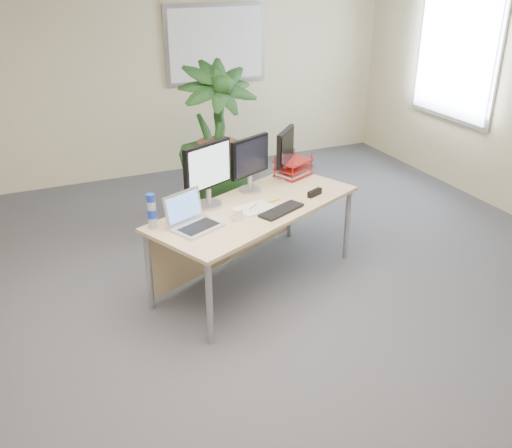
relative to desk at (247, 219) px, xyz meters
name	(u,v)px	position (x,y,z in m)	size (l,w,h in m)	color
floor	(260,363)	(-0.38, -1.10, -0.55)	(8.00, 8.00, 0.00)	#48484D
back_wall	(119,67)	(-0.38, 2.90, 0.80)	(7.00, 0.04, 2.70)	beige
whiteboard	(216,44)	(0.82, 2.86, 1.00)	(1.30, 0.04, 0.95)	#A8A8AD
window	(456,51)	(3.09, 1.20, 1.00)	(0.04, 1.30, 1.55)	#A8A8AD
desk	(247,219)	(0.00, 0.00, 0.00)	(1.97, 1.44, 0.70)	tan
floor_plant	(217,147)	(0.24, 1.35, 0.20)	(0.84, 0.84, 1.50)	#153A15
monitor_left	(208,171)	(-0.30, 0.07, 0.45)	(0.44, 0.23, 0.52)	#A4A5A9
monitor_right	(250,161)	(0.13, 0.24, 0.42)	(0.40, 0.21, 0.47)	#A4A5A9
monitor_dark	(285,150)	(0.55, 0.40, 0.40)	(0.30, 0.32, 0.45)	#A4A5A9
laptop	(192,219)	(-0.55, -0.24, 0.21)	(0.44, 0.42, 0.25)	silver
keyboard	(281,210)	(0.18, -0.27, 0.16)	(0.41, 0.14, 0.02)	black
coffee_mug	(237,214)	(-0.20, -0.27, 0.19)	(0.12, 0.08, 0.09)	white
spiral_notebook	(255,208)	(0.01, -0.14, 0.15)	(0.28, 0.21, 0.01)	silver
orange_pen	(253,206)	(0.00, -0.12, 0.16)	(0.01, 0.01, 0.14)	#D65B17
yellow_highlighter	(274,200)	(0.22, -0.06, 0.15)	(0.02, 0.02, 0.12)	yellow
water_bottle	(152,212)	(-0.82, -0.15, 0.27)	(0.07, 0.07, 0.27)	#A8B4C6
letter_tray	(293,169)	(0.63, 0.41, 0.21)	(0.37, 0.34, 0.14)	maroon
stapler	(315,193)	(0.58, -0.09, 0.17)	(0.15, 0.04, 0.05)	black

